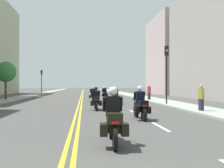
# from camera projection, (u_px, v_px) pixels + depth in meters

# --- Properties ---
(ground_plane) EXTENTS (264.00, 264.00, 0.00)m
(ground_plane) POSITION_uv_depth(u_px,v_px,m) (82.00, 94.00, 50.18)
(ground_plane) COLOR #454541
(sidewalk_left) EXTENTS (2.61, 144.00, 0.12)m
(sidewalk_left) POSITION_uv_depth(u_px,v_px,m) (38.00, 94.00, 49.33)
(sidewalk_left) COLOR #939992
(sidewalk_left) RESTS_ON ground
(sidewalk_right) EXTENTS (2.61, 144.00, 0.12)m
(sidewalk_right) POSITION_uv_depth(u_px,v_px,m) (125.00, 94.00, 51.03)
(sidewalk_right) COLOR #99A296
(sidewalk_right) RESTS_ON ground
(centreline_yellow_inner) EXTENTS (0.12, 132.00, 0.01)m
(centreline_yellow_inner) POSITION_uv_depth(u_px,v_px,m) (82.00, 94.00, 50.16)
(centreline_yellow_inner) COLOR yellow
(centreline_yellow_inner) RESTS_ON ground
(centreline_yellow_outer) EXTENTS (0.12, 132.00, 0.01)m
(centreline_yellow_outer) POSITION_uv_depth(u_px,v_px,m) (83.00, 94.00, 50.19)
(centreline_yellow_outer) COLOR yellow
(centreline_yellow_outer) RESTS_ON ground
(lane_dashes_white) EXTENTS (0.14, 56.40, 0.01)m
(lane_dashes_white) POSITION_uv_depth(u_px,v_px,m) (110.00, 99.00, 31.64)
(lane_dashes_white) COLOR silver
(lane_dashes_white) RESTS_ON ground
(building_right_1) EXTENTS (6.40, 19.71, 14.49)m
(building_right_1) POSITION_uv_depth(u_px,v_px,m) (219.00, 41.00, 33.12)
(building_right_1) COLOR #A09B96
(building_right_1) RESTS_ON ground
(building_right_2) EXTENTS (7.67, 14.31, 14.97)m
(building_right_2) POSITION_uv_depth(u_px,v_px,m) (173.00, 56.00, 52.41)
(building_right_2) COLOR #C1A8AB
(building_right_2) RESTS_ON ground
(motorcycle_0) EXTENTS (0.78, 2.22, 1.64)m
(motorcycle_0) POSITION_uv_depth(u_px,v_px,m) (113.00, 121.00, 7.44)
(motorcycle_0) COLOR black
(motorcycle_0) RESTS_ON ground
(motorcycle_1) EXTENTS (0.78, 2.19, 1.65)m
(motorcycle_1) POSITION_uv_depth(u_px,v_px,m) (140.00, 106.00, 13.01)
(motorcycle_1) COLOR black
(motorcycle_1) RESTS_ON ground
(motorcycle_2) EXTENTS (0.76, 2.25, 1.58)m
(motorcycle_2) POSITION_uv_depth(u_px,v_px,m) (96.00, 101.00, 18.09)
(motorcycle_2) COLOR black
(motorcycle_2) RESTS_ON ground
(motorcycle_3) EXTENTS (0.78, 2.24, 1.56)m
(motorcycle_3) POSITION_uv_depth(u_px,v_px,m) (115.00, 97.00, 23.19)
(motorcycle_3) COLOR black
(motorcycle_3) RESTS_ON ground
(motorcycle_4) EXTENTS (0.78, 2.27, 1.57)m
(motorcycle_4) POSITION_uv_depth(u_px,v_px,m) (93.00, 95.00, 28.36)
(motorcycle_4) COLOR black
(motorcycle_4) RESTS_ON ground
(motorcycle_5) EXTENTS (0.77, 2.10, 1.57)m
(motorcycle_5) POSITION_uv_depth(u_px,v_px,m) (105.00, 94.00, 33.31)
(motorcycle_5) COLOR black
(motorcycle_5) RESTS_ON ground
(traffic_light_near) EXTENTS (0.28, 0.38, 4.99)m
(traffic_light_near) POSITION_uv_depth(u_px,v_px,m) (167.00, 65.00, 22.33)
(traffic_light_near) COLOR black
(traffic_light_near) RESTS_ON ground
(traffic_light_far) EXTENTS (0.28, 0.38, 4.39)m
(traffic_light_far) POSITION_uv_depth(u_px,v_px,m) (42.00, 78.00, 47.61)
(traffic_light_far) COLOR black
(traffic_light_far) RESTS_ON ground
(pedestrian_0) EXTENTS (0.30, 0.40, 1.72)m
(pedestrian_0) POSITION_uv_depth(u_px,v_px,m) (201.00, 98.00, 16.37)
(pedestrian_0) COLOR #292333
(pedestrian_0) RESTS_ON ground
(pedestrian_1) EXTENTS (0.33, 0.41, 1.74)m
(pedestrian_1) POSITION_uv_depth(u_px,v_px,m) (149.00, 92.00, 29.18)
(pedestrian_1) COLOR #212938
(pedestrian_1) RESTS_ON ground
(street_tree_1) EXTENTS (2.28, 2.28, 4.33)m
(street_tree_1) POSITION_uv_depth(u_px,v_px,m) (6.00, 72.00, 29.62)
(street_tree_1) COLOR #4E3520
(street_tree_1) RESTS_ON ground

